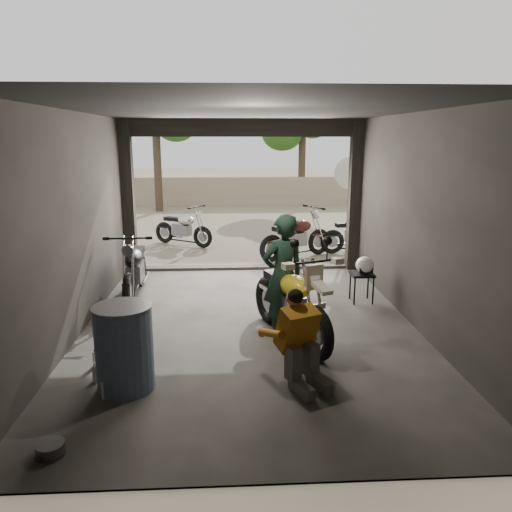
{
  "coord_description": "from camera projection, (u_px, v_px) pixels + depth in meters",
  "views": [
    {
      "loc": [
        -0.31,
        -7.09,
        2.84
      ],
      "look_at": [
        0.12,
        0.6,
        0.99
      ],
      "focal_mm": 35.0,
      "sensor_mm": 36.0,
      "label": 1
    }
  ],
  "objects": [
    {
      "name": "ground",
      "position": [
        250.0,
        329.0,
        7.56
      ],
      "size": [
        80.0,
        80.0,
        0.0
      ],
      "primitive_type": "plane",
      "color": "#7A6D56",
      "rests_on": "ground"
    },
    {
      "name": "garage",
      "position": [
        248.0,
        239.0,
        7.8
      ],
      "size": [
        7.0,
        7.13,
        3.2
      ],
      "color": "#2D2B28",
      "rests_on": "ground"
    },
    {
      "name": "boundary_wall",
      "position": [
        235.0,
        191.0,
        21.02
      ],
      "size": [
        18.0,
        0.3,
        1.2
      ],
      "primitive_type": "cube",
      "color": "gray",
      "rests_on": "ground"
    },
    {
      "name": "tree_left",
      "position": [
        155.0,
        105.0,
        18.61
      ],
      "size": [
        2.2,
        2.2,
        5.6
      ],
      "color": "#382B1E",
      "rests_on": "ground"
    },
    {
      "name": "tree_right",
      "position": [
        303.0,
        119.0,
        20.48
      ],
      "size": [
        2.2,
        2.2,
        5.0
      ],
      "color": "#382B1E",
      "rests_on": "ground"
    },
    {
      "name": "main_bike",
      "position": [
        290.0,
        296.0,
        7.04
      ],
      "size": [
        1.45,
        2.13,
        1.32
      ],
      "primitive_type": null,
      "rotation": [
        0.0,
        0.0,
        0.36
      ],
      "color": "white",
      "rests_on": "ground"
    },
    {
      "name": "left_bike",
      "position": [
        134.0,
        265.0,
        8.92
      ],
      "size": [
        0.8,
        1.83,
        1.22
      ],
      "primitive_type": null,
      "rotation": [
        0.0,
        0.0,
        0.03
      ],
      "color": "black",
      "rests_on": "ground"
    },
    {
      "name": "outside_bike_a",
      "position": [
        183.0,
        225.0,
        13.27
      ],
      "size": [
        1.72,
        1.44,
        1.09
      ],
      "primitive_type": null,
      "rotation": [
        0.0,
        0.0,
        1.0
      ],
      "color": "black",
      "rests_on": "ground"
    },
    {
      "name": "outside_bike_b",
      "position": [
        296.0,
        233.0,
        11.84
      ],
      "size": [
        1.93,
        1.54,
        1.22
      ],
      "primitive_type": null,
      "rotation": [
        0.0,
        0.0,
        2.09
      ],
      "color": "#3D180E",
      "rests_on": "ground"
    },
    {
      "name": "outside_bike_c",
      "position": [
        359.0,
        230.0,
        12.4
      ],
      "size": [
        1.75,
        0.86,
        1.14
      ],
      "primitive_type": null,
      "rotation": [
        0.0,
        0.0,
        1.67
      ],
      "color": "black",
      "rests_on": "ground"
    },
    {
      "name": "rider",
      "position": [
        283.0,
        276.0,
        7.13
      ],
      "size": [
        0.77,
        0.64,
        1.8
      ],
      "primitive_type": "imported",
      "rotation": [
        0.0,
        0.0,
        3.52
      ],
      "color": "#162D24",
      "rests_on": "ground"
    },
    {
      "name": "mechanic",
      "position": [
        303.0,
        343.0,
        5.68
      ],
      "size": [
        0.83,
        0.93,
        1.11
      ],
      "primitive_type": null,
      "rotation": [
        0.0,
        0.0,
        0.44
      ],
      "color": "#B97C18",
      "rests_on": "ground"
    },
    {
      "name": "stool",
      "position": [
        362.0,
        277.0,
        8.66
      ],
      "size": [
        0.39,
        0.39,
        0.54
      ],
      "rotation": [
        0.0,
        0.0,
        0.27
      ],
      "color": "black",
      "rests_on": "ground"
    },
    {
      "name": "helmet",
      "position": [
        365.0,
        265.0,
        8.59
      ],
      "size": [
        0.36,
        0.38,
        0.3
      ],
      "primitive_type": "ellipsoid",
      "rotation": [
        0.0,
        0.0,
        0.16
      ],
      "color": "white",
      "rests_on": "stool"
    },
    {
      "name": "oil_drum",
      "position": [
        125.0,
        349.0,
        5.64
      ],
      "size": [
        0.82,
        0.82,
        1.01
      ],
      "primitive_type": "cylinder",
      "rotation": [
        0.0,
        0.0,
        -0.32
      ],
      "color": "#3D4E66",
      "rests_on": "ground"
    },
    {
      "name": "sign_post",
      "position": [
        350.0,
        188.0,
        12.28
      ],
      "size": [
        0.79,
        0.08,
        2.38
      ],
      "rotation": [
        0.0,
        0.0,
        -0.3
      ],
      "color": "black",
      "rests_on": "ground"
    }
  ]
}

